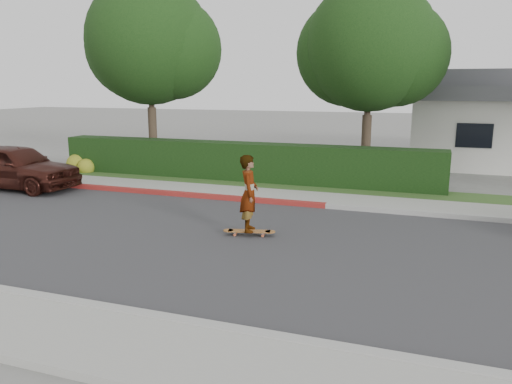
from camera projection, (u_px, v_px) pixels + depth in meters
ground at (247, 245)px, 11.54m from camera, size 120.00×120.00×0.00m
road at (247, 245)px, 11.53m from camera, size 60.00×8.00×0.01m
curb_near at (155, 318)px, 7.74m from camera, size 60.00×0.20×0.15m
sidewalk_near at (122, 347)px, 6.91m from camera, size 60.00×1.60×0.12m
curb_far at (294, 203)px, 15.30m from camera, size 60.00×0.20×0.15m
curb_red_section at (151, 192)px, 16.93m from camera, size 12.00×0.21×0.15m
sidewalk_far at (301, 198)px, 16.13m from camera, size 60.00×1.60×0.12m
planting_strip at (312, 188)px, 17.61m from camera, size 60.00×1.60×0.10m
hedge at (239, 162)px, 18.99m from camera, size 15.00×1.00×1.50m
flowering_shrub at (80, 165)px, 20.93m from camera, size 1.40×1.00×0.90m
tree_left at (151, 45)px, 20.89m from camera, size 5.99×5.21×8.00m
tree_center at (370, 50)px, 18.50m from camera, size 5.66×4.84×7.44m
skateboard at (249, 231)px, 12.22m from camera, size 1.30×0.54×0.12m
skateboarder at (249, 193)px, 12.02m from camera, size 0.62×0.78×1.87m
car_maroon at (15, 166)px, 17.67m from camera, size 4.73×1.94×1.61m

